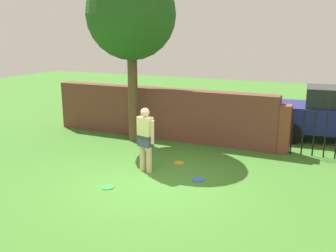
{
  "coord_description": "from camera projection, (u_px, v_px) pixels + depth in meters",
  "views": [
    {
      "loc": [
        3.69,
        -7.12,
        3.37
      ],
      "look_at": [
        -0.22,
        1.5,
        1.0
      ],
      "focal_mm": 39.69,
      "sensor_mm": 36.0,
      "label": 1
    }
  ],
  "objects": [
    {
      "name": "frisbee_blue",
      "position": [
        198.0,
        180.0,
        8.76
      ],
      "size": [
        0.27,
        0.27,
        0.02
      ],
      "primitive_type": "cylinder",
      "color": "blue",
      "rests_on": "ground"
    },
    {
      "name": "tree",
      "position": [
        131.0,
        16.0,
        11.07
      ],
      "size": [
        2.71,
        2.71,
        5.27
      ],
      "color": "brown",
      "rests_on": "ground"
    },
    {
      "name": "fence_gate",
      "position": [
        320.0,
        133.0,
        10.26
      ],
      "size": [
        2.45,
        0.44,
        1.4
      ],
      "color": "brown",
      "rests_on": "ground"
    },
    {
      "name": "ground_plane",
      "position": [
        150.0,
        183.0,
        8.59
      ],
      "size": [
        40.0,
        40.0,
        0.0
      ],
      "primitive_type": "plane",
      "color": "#3D7528"
    },
    {
      "name": "brick_wall",
      "position": [
        160.0,
        113.0,
        12.2
      ],
      "size": [
        7.64,
        0.5,
        1.65
      ],
      "primitive_type": "cube",
      "color": "brown",
      "rests_on": "ground"
    },
    {
      "name": "frisbee_green",
      "position": [
        107.0,
        187.0,
        8.33
      ],
      "size": [
        0.27,
        0.27,
        0.02
      ],
      "primitive_type": "cylinder",
      "color": "green",
      "rests_on": "ground"
    },
    {
      "name": "frisbee_orange",
      "position": [
        179.0,
        163.0,
        9.9
      ],
      "size": [
        0.27,
        0.27,
        0.02
      ],
      "primitive_type": "cylinder",
      "color": "orange",
      "rests_on": "ground"
    },
    {
      "name": "person",
      "position": [
        145.0,
        137.0,
        9.12
      ],
      "size": [
        0.53,
        0.3,
        1.62
      ],
      "rotation": [
        0.0,
        0.0,
        2.91
      ],
      "color": "beige",
      "rests_on": "ground"
    }
  ]
}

